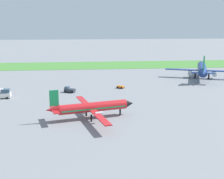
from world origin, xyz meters
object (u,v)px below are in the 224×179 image
baggage_cart_near_gate (121,87)px  airplane_foreground_turboprop (91,107)px  fuel_truck_midfield (0,93)px  airplane_parked_jet_far (202,69)px  pushback_tug_by_runway (69,90)px

baggage_cart_near_gate → airplane_foreground_turboprop: bearing=-72.5°
airplane_foreground_turboprop → fuel_truck_midfield: 35.71m
airplane_parked_jet_far → fuel_truck_midfield: bearing=129.5°
airplane_foreground_turboprop → pushback_tug_by_runway: (-6.60, 28.68, -1.98)m
airplane_parked_jet_far → airplane_foreground_turboprop: 68.41m
airplane_foreground_turboprop → pushback_tug_by_runway: size_ratio=6.45×
airplane_foreground_turboprop → fuel_truck_midfield: size_ratio=3.93×
airplane_parked_jet_far → fuel_truck_midfield: airplane_parked_jet_far is taller
fuel_truck_midfield → baggage_cart_near_gate: bearing=13.1°
fuel_truck_midfield → pushback_tug_by_runway: size_ratio=1.64×
airplane_parked_jet_far → fuel_truck_midfield: size_ratio=4.44×
airplane_foreground_turboprop → baggage_cart_near_gate: bearing=56.9°
airplane_parked_jet_far → pushback_tug_by_runway: size_ratio=7.27×
baggage_cart_near_gate → pushback_tug_by_runway: pushback_tug_by_runway is taller
airplane_foreground_turboprop → baggage_cart_near_gate: (11.39, 33.29, -2.32)m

